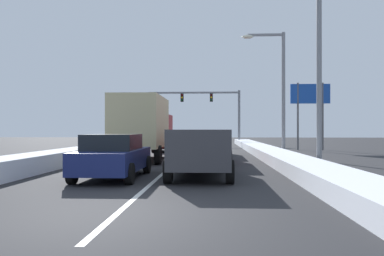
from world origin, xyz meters
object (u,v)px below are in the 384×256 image
sedan_navy_center_lane_nearest (113,156)px  street_lamp_right_mid (277,82)px  box_truck_center_lane_second (144,125)px  suv_gray_right_lane_third (209,139)px  suv_maroon_right_lane_second (209,143)px  street_lamp_right_near (310,57)px  sedan_black_center_lane_third (168,141)px  roadside_sign_right (310,101)px  suv_charcoal_right_lane_nearest (201,148)px  traffic_light_gantry (207,103)px

sedan_navy_center_lane_nearest → street_lamp_right_mid: size_ratio=0.58×
sedan_navy_center_lane_nearest → box_truck_center_lane_second: box_truck_center_lane_second is taller
street_lamp_right_mid → suv_gray_right_lane_third: bearing=162.7°
suv_maroon_right_lane_second → sedan_navy_center_lane_nearest: (-3.19, -6.42, -0.25)m
sedan_navy_center_lane_nearest → street_lamp_right_near: (7.54, 3.57, 3.98)m
sedan_navy_center_lane_nearest → street_lamp_right_near: bearing=25.3°
sedan_black_center_lane_third → roadside_sign_right: roadside_sign_right is taller
street_lamp_right_near → sedan_black_center_lane_third: bearing=120.7°
sedan_navy_center_lane_nearest → street_lamp_right_near: size_ratio=0.57×
roadside_sign_right → suv_charcoal_right_lane_nearest: bearing=-114.2°
suv_gray_right_lane_third → sedan_navy_center_lane_nearest: bearing=-104.4°
suv_charcoal_right_lane_nearest → suv_gray_right_lane_third: same height
suv_maroon_right_lane_second → sedan_black_center_lane_third: suv_maroon_right_lane_second is taller
sedan_navy_center_lane_nearest → traffic_light_gantry: 32.23m
street_lamp_right_near → roadside_sign_right: size_ratio=1.43×
street_lamp_right_near → traffic_light_gantry: bearing=99.7°
traffic_light_gantry → street_lamp_right_mid: street_lamp_right_mid is taller
sedan_black_center_lane_third → suv_maroon_right_lane_second: bearing=-72.0°
box_truck_center_lane_second → street_lamp_right_mid: size_ratio=0.94×
suv_gray_right_lane_third → street_lamp_right_mid: 5.70m
suv_maroon_right_lane_second → street_lamp_right_mid: 7.27m
suv_charcoal_right_lane_nearest → sedan_black_center_lane_third: (-2.99, 15.80, -0.25)m
box_truck_center_lane_second → sedan_black_center_lane_third: 8.68m
suv_charcoal_right_lane_nearest → suv_maroon_right_lane_second: (0.21, 5.93, 0.00)m
box_truck_center_lane_second → sedan_black_center_lane_third: bearing=87.9°
street_lamp_right_near → box_truck_center_lane_second: bearing=152.4°
box_truck_center_lane_second → traffic_light_gantry: traffic_light_gantry is taller
suv_maroon_right_lane_second → traffic_light_gantry: 25.73m
suv_gray_right_lane_third → roadside_sign_right: 10.96m
suv_charcoal_right_lane_nearest → street_lamp_right_near: size_ratio=0.62×
suv_charcoal_right_lane_nearest → street_lamp_right_near: 6.65m
box_truck_center_lane_second → traffic_light_gantry: (3.03, 24.18, 2.82)m
suv_charcoal_right_lane_nearest → street_lamp_right_near: (4.56, 3.08, 3.72)m
suv_charcoal_right_lane_nearest → sedan_navy_center_lane_nearest: suv_charcoal_right_lane_nearest is taller
sedan_black_center_lane_third → sedan_navy_center_lane_nearest: bearing=-90.0°
suv_maroon_right_lane_second → street_lamp_right_near: 6.39m
sedan_navy_center_lane_nearest → box_truck_center_lane_second: bearing=92.5°
suv_charcoal_right_lane_nearest → sedan_black_center_lane_third: suv_charcoal_right_lane_nearest is taller
box_truck_center_lane_second → roadside_sign_right: 16.46m
suv_maroon_right_lane_second → street_lamp_right_mid: size_ratio=0.64×
suv_gray_right_lane_third → box_truck_center_lane_second: (-3.51, -4.73, 0.88)m
suv_charcoal_right_lane_nearest → sedan_black_center_lane_third: 16.09m
roadside_sign_right → street_lamp_right_mid: bearing=-116.5°
street_lamp_right_mid → sedan_navy_center_lane_nearest: bearing=-123.6°
suv_gray_right_lane_third → street_lamp_right_near: 10.55m
street_lamp_right_near → roadside_sign_right: (3.81, 15.52, -0.72)m
traffic_light_gantry → street_lamp_right_mid: 21.27m
street_lamp_right_near → street_lamp_right_mid: 7.55m
suv_maroon_right_lane_second → suv_gray_right_lane_third: 6.01m
box_truck_center_lane_second → street_lamp_right_mid: (7.72, 3.43, 2.74)m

